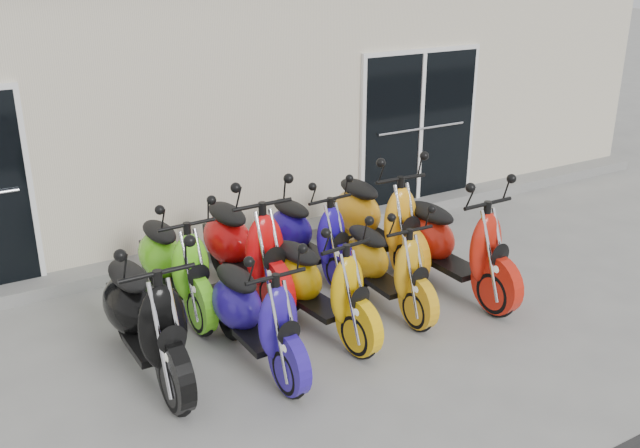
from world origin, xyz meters
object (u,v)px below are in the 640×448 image
Objects in this scene: scooter_front_orange_b at (386,253)px; scooter_front_orange_a at (320,272)px; scooter_front_red at (455,231)px; scooter_back_red at (244,233)px; scooter_back_blue at (309,223)px; scooter_front_blue at (255,301)px; scooter_back_green at (174,250)px; scooter_back_yellow at (378,205)px; scooter_front_black at (144,302)px.

scooter_front_orange_a is at bearing -172.40° from scooter_front_orange_b.
scooter_front_red is at bearing -5.34° from scooter_front_orange_a.
scooter_back_red is 1.16× the size of scooter_back_blue.
scooter_front_blue is 1.40m from scooter_back_red.
scooter_back_red reaches higher than scooter_front_red.
scooter_back_red is at bearing -8.58° from scooter_back_green.
scooter_back_yellow is (2.26, 1.31, 0.09)m from scooter_front_blue.
scooter_back_yellow reaches higher than scooter_front_red.
scooter_back_green is 0.92× the size of scooter_back_yellow.
scooter_front_orange_a is 0.88× the size of scooter_back_yellow.
scooter_front_orange_a is at bearing -4.62° from scooter_front_black.
scooter_front_red is (3.43, -0.10, -0.00)m from scooter_front_black.
scooter_back_green reaches higher than scooter_front_blue.
scooter_back_yellow is (0.59, 1.00, 0.12)m from scooter_front_orange_b.
scooter_front_red is at bearing -27.89° from scooter_back_red.
scooter_front_orange_b is at bearing 0.31° from scooter_front_orange_a.
scooter_front_black reaches higher than scooter_front_blue.
scooter_front_orange_b is at bearing -81.45° from scooter_back_blue.
scooter_front_blue is 0.99× the size of scooter_front_orange_a.
scooter_front_blue is 1.70m from scooter_front_orange_b.
scooter_front_blue is 2.61m from scooter_back_yellow.
scooter_back_blue is (0.60, 1.23, -0.01)m from scooter_front_orange_a.
scooter_back_blue is (-0.27, 1.13, 0.02)m from scooter_front_orange_b.
scooter_front_blue is 1.42m from scooter_back_green.
scooter_front_red is 0.98× the size of scooter_back_yellow.
scooter_front_blue is at bearing -111.42° from scooter_back_red.
scooter_back_blue is at bearing 174.07° from scooter_back_yellow.
scooter_front_orange_a is 1.37m from scooter_back_blue.
scooter_front_black is at bearing -159.09° from scooter_back_blue.
scooter_front_orange_b is 0.83× the size of scooter_back_red.
scooter_front_black is 2.55m from scooter_back_blue.
scooter_front_orange_b is at bearing -1.09° from scooter_front_black.
scooter_back_red is (0.76, -0.09, 0.07)m from scooter_back_green.
scooter_front_black is 0.97× the size of scooter_back_red.
scooter_back_red is (1.41, 0.96, 0.02)m from scooter_front_black.
scooter_back_blue is at bearing 0.15° from scooter_back_green.
scooter_front_red is at bearing -3.75° from scooter_front_orange_b.
scooter_back_red is at bearing 140.67° from scooter_front_orange_b.
scooter_front_blue is at bearing -146.92° from scooter_back_yellow.
scooter_back_blue is at bearing 25.20° from scooter_front_black.
scooter_front_blue is 0.89× the size of scooter_front_red.
scooter_front_orange_a is 1.13m from scooter_back_red.
scooter_front_orange_a is 1.73m from scooter_front_red.
scooter_front_red reaches higher than scooter_front_orange_b.
scooter_back_yellow is at bearing 103.23° from scooter_front_red.
scooter_back_yellow is at bearing 60.58° from scooter_front_orange_b.
scooter_back_red reaches higher than scooter_front_blue.
scooter_front_orange_b is (2.57, -0.03, -0.11)m from scooter_front_black.
scooter_back_red is at bearing 98.98° from scooter_front_orange_a.
scooter_front_orange_a is (0.80, 0.22, 0.00)m from scooter_front_blue.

